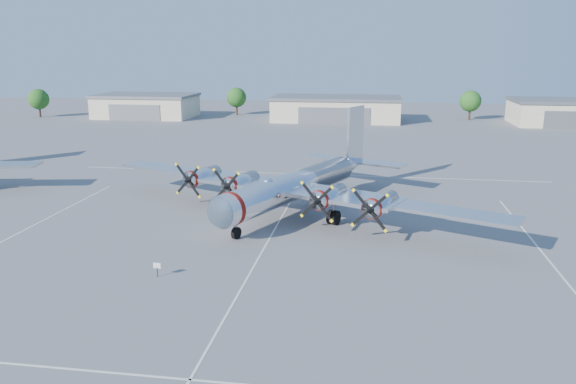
# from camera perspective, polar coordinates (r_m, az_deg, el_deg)

# --- Properties ---
(ground) EXTENTS (260.00, 260.00, 0.00)m
(ground) POSITION_cam_1_polar(r_m,az_deg,el_deg) (48.54, -1.73, -4.48)
(ground) COLOR #5B5B5E
(ground) RESTS_ON ground
(parking_lines) EXTENTS (60.00, 50.08, 0.01)m
(parking_lines) POSITION_cam_1_polar(r_m,az_deg,el_deg) (46.91, -2.12, -5.15)
(parking_lines) COLOR silver
(parking_lines) RESTS_ON ground
(hangar_west) EXTENTS (22.60, 14.60, 5.40)m
(hangar_west) POSITION_cam_1_polar(r_m,az_deg,el_deg) (138.50, -14.20, 8.51)
(hangar_west) COLOR beige
(hangar_west) RESTS_ON ground
(hangar_center) EXTENTS (28.60, 14.60, 5.40)m
(hangar_center) POSITION_cam_1_polar(r_m,az_deg,el_deg) (128.08, 4.93, 8.45)
(hangar_center) COLOR beige
(hangar_center) RESTS_ON ground
(hangar_east) EXTENTS (20.60, 14.60, 5.40)m
(hangar_east) POSITION_cam_1_polar(r_m,az_deg,el_deg) (133.81, 26.07, 7.31)
(hangar_east) COLOR beige
(hangar_east) RESTS_ON ground
(tree_far_west) EXTENTS (4.80, 4.80, 6.64)m
(tree_far_west) POSITION_cam_1_polar(r_m,az_deg,el_deg) (146.45, -24.01, 8.61)
(tree_far_west) COLOR #382619
(tree_far_west) RESTS_ON ground
(tree_west) EXTENTS (4.80, 4.80, 6.64)m
(tree_west) POSITION_cam_1_polar(r_m,az_deg,el_deg) (139.71, -5.26, 9.54)
(tree_west) COLOR #382619
(tree_west) RESTS_ON ground
(tree_east) EXTENTS (4.80, 4.80, 6.64)m
(tree_east) POSITION_cam_1_polar(r_m,az_deg,el_deg) (135.42, 18.04, 8.77)
(tree_east) COLOR #382619
(tree_east) RESTS_ON ground
(main_bomber_b29) EXTENTS (50.40, 43.71, 9.35)m
(main_bomber_b29) POSITION_cam_1_polar(r_m,az_deg,el_deg) (55.72, 1.03, -1.99)
(main_bomber_b29) COLOR silver
(main_bomber_b29) RESTS_ON ground
(info_placard) EXTENTS (0.55, 0.08, 1.05)m
(info_placard) POSITION_cam_1_polar(r_m,az_deg,el_deg) (40.88, -13.16, -7.44)
(info_placard) COLOR black
(info_placard) RESTS_ON ground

